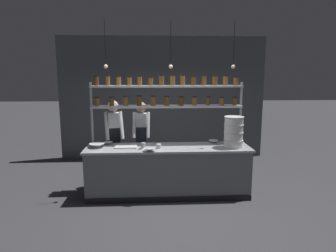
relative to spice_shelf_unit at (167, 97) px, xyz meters
name	(u,v)px	position (x,y,z in m)	size (l,w,h in m)	color
ground_plane	(168,194)	(0.00, -0.33, -1.81)	(40.00, 40.00, 0.00)	#3D3D42
back_wall	(163,98)	(0.00, 2.30, -0.20)	(5.42, 0.12, 3.21)	#4C5156
prep_counter	(168,171)	(0.00, -0.33, -1.35)	(3.02, 0.76, 0.92)	slate
spice_shelf_unit	(167,97)	(0.00, 0.00, 0.00)	(2.90, 0.28, 2.23)	#ADAFB5
chef_left	(114,137)	(-1.05, 0.22, -0.80)	(0.41, 0.35, 1.73)	black
chef_center	(142,136)	(-0.51, 0.51, -0.84)	(0.37, 0.30, 1.67)	black
container_stack	(234,132)	(1.19, -0.41, -0.60)	(0.36, 0.36, 0.57)	white
cutting_board	(126,147)	(-0.77, -0.32, -0.87)	(0.40, 0.26, 0.02)	silver
prep_bowl_near_left	(97,146)	(-1.30, -0.32, -0.85)	(0.28, 0.28, 0.08)	white
prep_bowl_center_front	(108,143)	(-1.13, -0.07, -0.86)	(0.17, 0.17, 0.05)	silver
prep_bowl_center_back	(150,150)	(-0.34, -0.63, -0.86)	(0.22, 0.22, 0.06)	#B2B7BC
prep_bowl_near_right	(213,142)	(0.90, -0.06, -0.86)	(0.20, 0.20, 0.05)	silver
serving_cup_front	(159,146)	(-0.18, -0.44, -0.85)	(0.09, 0.09, 0.08)	silver
serving_cup_by_board	(143,145)	(-0.45, -0.39, -0.84)	(0.08, 0.08, 0.10)	#B2B7BC
pendant_light_row	(170,64)	(0.04, -0.33, 0.61)	(2.32, 0.07, 0.82)	black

